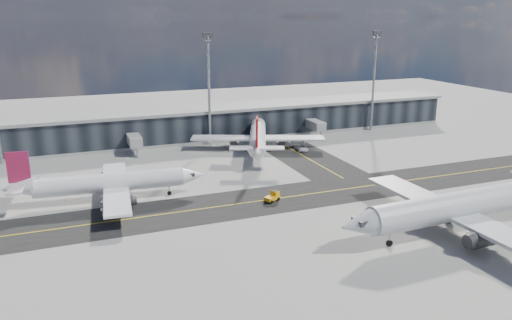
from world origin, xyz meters
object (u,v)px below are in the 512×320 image
object	(u,v)px
airliner_redtail	(258,136)
service_van	(301,148)
airliner_af	(107,183)
airliner_near	(465,205)
baggage_tug	(273,196)

from	to	relation	value
airliner_redtail	service_van	size ratio (longest dim) A/B	7.05
airliner_af	airliner_redtail	size ratio (longest dim) A/B	0.93
airliner_near	airliner_redtail	bearing A→B (deg)	10.24
airliner_af	airliner_redtail	world-z (taller)	airliner_redtail
airliner_af	service_van	world-z (taller)	airliner_af
airliner_near	baggage_tug	xyz separation A→B (m)	(-22.75, 23.05, -3.44)
airliner_af	baggage_tug	world-z (taller)	airliner_af
airliner_redtail	service_van	xyz separation A→B (m)	(10.52, -3.57, -3.14)
airliner_near	baggage_tug	size ratio (longest dim) A/B	13.36
airliner_redtail	airliner_near	size ratio (longest dim) A/B	0.85
airliner_near	service_van	distance (m)	53.96
airliner_af	airliner_redtail	bearing A→B (deg)	125.77
baggage_tug	airliner_near	bearing A→B (deg)	16.16
airliner_redtail	service_van	bearing A→B (deg)	3.20
baggage_tug	service_van	distance (m)	37.20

